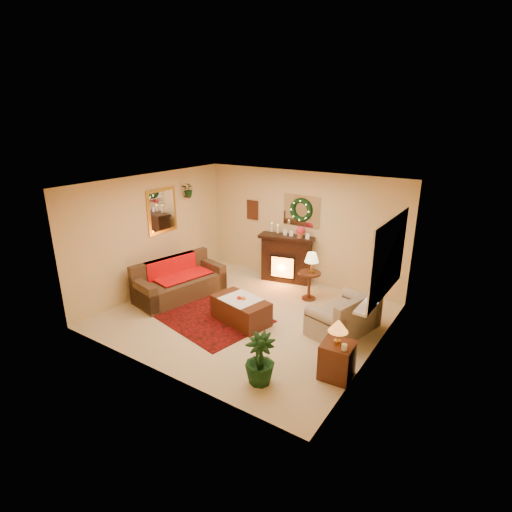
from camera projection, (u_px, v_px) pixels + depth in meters
The scene contains 31 objects.
floor at pixel (246, 315), 7.92m from camera, with size 5.00×5.00×0.00m, color beige.
ceiling at pixel (245, 184), 7.06m from camera, with size 5.00×5.00×0.00m, color white.
wall_back at pixel (301, 227), 9.26m from camera, with size 5.00×5.00×0.00m, color #EFD88C.
wall_front at pixel (156, 296), 5.72m from camera, with size 5.00×5.00×0.00m, color #EFD88C.
wall_left at pixel (153, 233), 8.79m from camera, with size 4.50×4.50×0.00m, color #EFD88C.
wall_right at pixel (378, 282), 6.18m from camera, with size 4.50×4.50×0.00m, color #EFD88C.
area_rug at pixel (210, 317), 7.86m from camera, with size 2.13×1.60×0.01m, color maroon.
sofa at pixel (180, 278), 8.61m from camera, with size 0.85×1.93×0.83m, color brown.
red_throw at pixel (181, 275), 8.75m from camera, with size 0.76×1.23×0.02m, color #BA3527.
fireplace at pixel (287, 259), 9.44m from camera, with size 1.15×0.36×1.06m, color #362819.
poinsettia at pixel (301, 230), 9.02m from camera, with size 0.20×0.20×0.20m, color red.
mantel_candle_a at pixel (272, 227), 9.41m from camera, with size 0.07×0.07×0.20m, color white.
mantel_candle_b at pixel (278, 229), 9.28m from camera, with size 0.06×0.06×0.18m, color white.
mantel_mirror at pixel (301, 211), 9.11m from camera, with size 0.92×0.02×0.72m, color white.
wreath at pixel (301, 210), 9.07m from camera, with size 0.55×0.55×0.11m, color #194719.
wall_art at pixel (253, 210), 9.86m from camera, with size 0.32×0.03×0.48m, color #381E11.
gold_mirror at pixel (162, 211), 8.87m from camera, with size 0.03×0.84×1.00m, color gold.
hanging_plant at pixel (189, 196), 9.31m from camera, with size 0.33×0.28×0.36m, color #194719.
loveseat at pixel (344, 310), 7.24m from camera, with size 0.77×1.33×0.77m, color tan.
window_frame at pixel (389, 257), 6.54m from camera, with size 0.03×1.86×1.36m, color white.
window_glass at pixel (388, 257), 6.55m from camera, with size 0.02×1.70×1.22m, color black.
window_sill at pixel (378, 294), 6.82m from camera, with size 0.22×1.86×0.04m, color white.
mini_tree at pixel (373, 293), 6.43m from camera, with size 0.21×0.21×0.32m, color white.
sill_plant at pixel (390, 269), 7.32m from camera, with size 0.26×0.21×0.47m, color black.
side_table_round at pixel (309, 285), 8.54m from camera, with size 0.47×0.47×0.62m, color #4F3521.
lamp_cream at pixel (312, 261), 8.33m from camera, with size 0.30×0.30×0.45m, color #FFE590.
end_table_square at pixel (337, 361), 5.97m from camera, with size 0.46×0.46×0.57m, color #371D10.
lamp_tiffany at pixel (338, 333), 5.82m from camera, with size 0.29×0.29×0.43m, color #F59539.
coffee_table at pixel (241, 311), 7.63m from camera, with size 1.12×0.61×0.47m, color #522517.
fruit_bowl at pixel (241, 301), 7.52m from camera, with size 0.24×0.24×0.05m, color silver.
floor_palm at pixel (260, 356), 5.78m from camera, with size 1.33×1.33×2.38m, color #153C18.
Camera 1 is at (4.08, -5.79, 3.73)m, focal length 28.00 mm.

